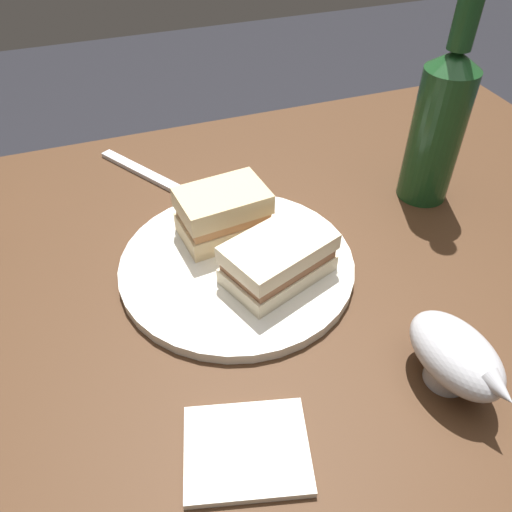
{
  "coord_description": "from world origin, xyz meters",
  "views": [
    {
      "loc": [
        0.17,
        0.4,
        1.16
      ],
      "look_at": [
        0.02,
        -0.02,
        0.75
      ],
      "focal_mm": 36.05,
      "sensor_mm": 36.0,
      "label": 1
    }
  ],
  "objects_px": {
    "fork": "(144,173)",
    "sandwich_half_right": "(223,213)",
    "sandwich_half_left": "(278,259)",
    "cider_bottle": "(439,122)",
    "gravy_boat": "(457,356)",
    "napkin": "(247,450)",
    "plate": "(237,265)"
  },
  "relations": [
    {
      "from": "cider_bottle",
      "to": "sandwich_half_right",
      "type": "bearing_deg",
      "value": 0.96
    },
    {
      "from": "napkin",
      "to": "plate",
      "type": "bearing_deg",
      "value": -106.09
    },
    {
      "from": "gravy_boat",
      "to": "fork",
      "type": "bearing_deg",
      "value": -65.31
    },
    {
      "from": "fork",
      "to": "napkin",
      "type": "bearing_deg",
      "value": 148.75
    },
    {
      "from": "napkin",
      "to": "cider_bottle",
      "type": "bearing_deg",
      "value": -141.97
    },
    {
      "from": "gravy_boat",
      "to": "cider_bottle",
      "type": "distance_m",
      "value": 0.33
    },
    {
      "from": "gravy_boat",
      "to": "cider_bottle",
      "type": "xyz_separation_m",
      "value": [
        -0.15,
        -0.28,
        0.07
      ]
    },
    {
      "from": "sandwich_half_left",
      "to": "gravy_boat",
      "type": "xyz_separation_m",
      "value": [
        -0.11,
        0.18,
        -0.0
      ]
    },
    {
      "from": "plate",
      "to": "sandwich_half_right",
      "type": "xyz_separation_m",
      "value": [
        -0.0,
        -0.05,
        0.04
      ]
    },
    {
      "from": "cider_bottle",
      "to": "napkin",
      "type": "height_order",
      "value": "cider_bottle"
    },
    {
      "from": "gravy_boat",
      "to": "sandwich_half_left",
      "type": "bearing_deg",
      "value": -58.94
    },
    {
      "from": "plate",
      "to": "gravy_boat",
      "type": "relative_size",
      "value": 2.28
    },
    {
      "from": "plate",
      "to": "cider_bottle",
      "type": "distance_m",
      "value": 0.32
    },
    {
      "from": "fork",
      "to": "gravy_boat",
      "type": "bearing_deg",
      "value": 173.04
    },
    {
      "from": "cider_bottle",
      "to": "fork",
      "type": "xyz_separation_m",
      "value": [
        0.37,
        -0.19,
        -0.11
      ]
    },
    {
      "from": "sandwich_half_left",
      "to": "cider_bottle",
      "type": "relative_size",
      "value": 0.49
    },
    {
      "from": "plate",
      "to": "sandwich_half_left",
      "type": "distance_m",
      "value": 0.06
    },
    {
      "from": "napkin",
      "to": "sandwich_half_right",
      "type": "bearing_deg",
      "value": -103.28
    },
    {
      "from": "fork",
      "to": "sandwich_half_right",
      "type": "bearing_deg",
      "value": 168.39
    },
    {
      "from": "sandwich_half_left",
      "to": "cider_bottle",
      "type": "bearing_deg",
      "value": -159.29
    },
    {
      "from": "sandwich_half_right",
      "to": "gravy_boat",
      "type": "distance_m",
      "value": 0.31
    },
    {
      "from": "napkin",
      "to": "gravy_boat",
      "type": "bearing_deg",
      "value": -179.03
    },
    {
      "from": "plate",
      "to": "fork",
      "type": "bearing_deg",
      "value": -74.37
    },
    {
      "from": "fork",
      "to": "cider_bottle",
      "type": "bearing_deg",
      "value": -148.37
    },
    {
      "from": "sandwich_half_left",
      "to": "gravy_boat",
      "type": "height_order",
      "value": "sandwich_half_left"
    },
    {
      "from": "plate",
      "to": "gravy_boat",
      "type": "xyz_separation_m",
      "value": [
        -0.15,
        0.22,
        0.03
      ]
    },
    {
      "from": "plate",
      "to": "napkin",
      "type": "height_order",
      "value": "plate"
    },
    {
      "from": "sandwich_half_left",
      "to": "sandwich_half_right",
      "type": "bearing_deg",
      "value": -69.4
    },
    {
      "from": "cider_bottle",
      "to": "napkin",
      "type": "bearing_deg",
      "value": 38.03
    },
    {
      "from": "napkin",
      "to": "fork",
      "type": "distance_m",
      "value": 0.47
    },
    {
      "from": "sandwich_half_left",
      "to": "cider_bottle",
      "type": "distance_m",
      "value": 0.29
    },
    {
      "from": "cider_bottle",
      "to": "fork",
      "type": "relative_size",
      "value": 1.59
    }
  ]
}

